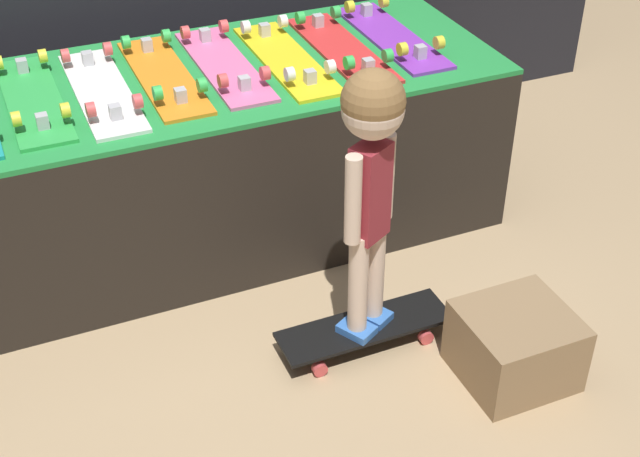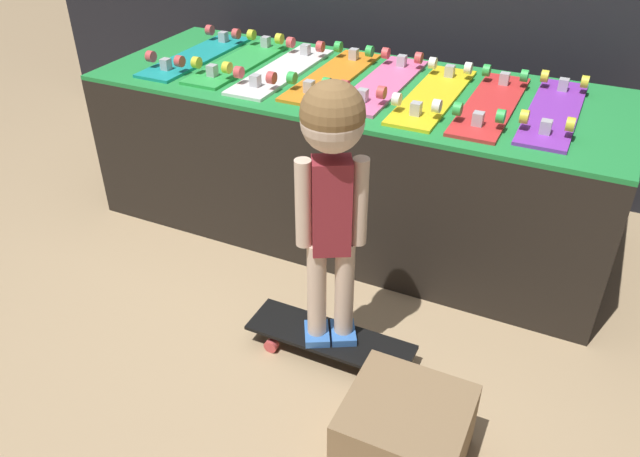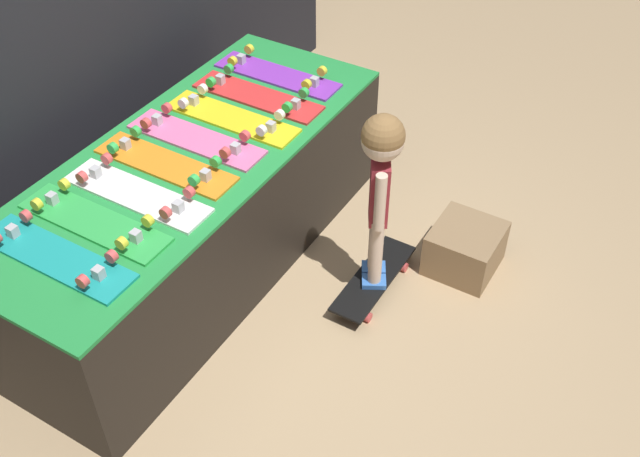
% 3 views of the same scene
% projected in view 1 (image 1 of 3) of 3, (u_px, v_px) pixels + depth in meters
% --- Properties ---
extents(ground_plane, '(16.00, 16.00, 0.00)m').
position_uv_depth(ground_plane, '(259.00, 316.00, 3.37)').
color(ground_plane, tan).
extents(display_rack, '(2.38, 0.91, 0.73)m').
position_uv_depth(display_rack, '(203.00, 157.00, 3.63)').
color(display_rack, black).
rests_on(display_rack, ground_plane).
extents(skateboard_green_on_rack, '(0.19, 0.74, 0.09)m').
position_uv_depth(skateboard_green_on_rack, '(33.00, 98.00, 3.23)').
color(skateboard_green_on_rack, green).
rests_on(skateboard_green_on_rack, display_rack).
extents(skateboard_white_on_rack, '(0.19, 0.74, 0.09)m').
position_uv_depth(skateboard_white_on_rack, '(102.00, 89.00, 3.29)').
color(skateboard_white_on_rack, white).
rests_on(skateboard_white_on_rack, display_rack).
extents(skateboard_orange_on_rack, '(0.19, 0.74, 0.09)m').
position_uv_depth(skateboard_orange_on_rack, '(163.00, 74.00, 3.39)').
color(skateboard_orange_on_rack, orange).
rests_on(skateboard_orange_on_rack, display_rack).
extents(skateboard_pink_on_rack, '(0.19, 0.74, 0.09)m').
position_uv_depth(skateboard_pink_on_rack, '(224.00, 63.00, 3.47)').
color(skateboard_pink_on_rack, pink).
rests_on(skateboard_pink_on_rack, display_rack).
extents(skateboard_yellow_on_rack, '(0.19, 0.74, 0.09)m').
position_uv_depth(skateboard_yellow_on_rack, '(286.00, 57.00, 3.52)').
color(skateboard_yellow_on_rack, yellow).
rests_on(skateboard_yellow_on_rack, display_rack).
extents(skateboard_red_on_rack, '(0.19, 0.74, 0.09)m').
position_uv_depth(skateboard_red_on_rack, '(342.00, 47.00, 3.60)').
color(skateboard_red_on_rack, red).
rests_on(skateboard_red_on_rack, display_rack).
extents(skateboard_purple_on_rack, '(0.19, 0.74, 0.09)m').
position_uv_depth(skateboard_purple_on_rack, '(392.00, 35.00, 3.70)').
color(skateboard_purple_on_rack, purple).
rests_on(skateboard_purple_on_rack, display_rack).
extents(skateboard_on_floor, '(0.64, 0.19, 0.09)m').
position_uv_depth(skateboard_on_floor, '(365.00, 329.00, 3.20)').
color(skateboard_on_floor, black).
rests_on(skateboard_on_floor, ground_plane).
extents(child, '(0.23, 0.20, 0.99)m').
position_uv_depth(child, '(371.00, 158.00, 2.80)').
color(child, '#3870C6').
rests_on(child, skateboard_on_floor).
extents(storage_box, '(0.37, 0.35, 0.26)m').
position_uv_depth(storage_box, '(515.00, 346.00, 3.05)').
color(storage_box, '#8E704C').
rests_on(storage_box, ground_plane).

